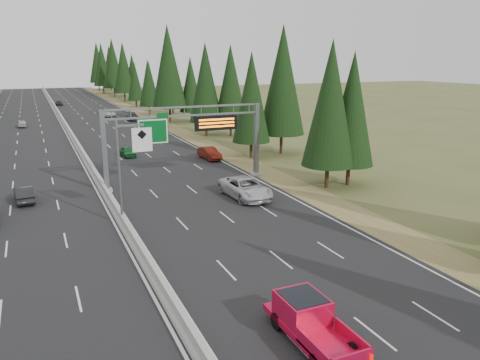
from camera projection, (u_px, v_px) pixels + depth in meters
name	position (u px, v px, depth m)	size (l,w,h in m)	color
road	(67.00, 129.00, 84.46)	(32.00, 260.00, 0.08)	black
shoulder_right	(163.00, 124.00, 91.45)	(3.60, 260.00, 0.06)	olive
median_barrier	(67.00, 127.00, 84.36)	(0.70, 260.00, 0.85)	gray
sign_gantry	(192.00, 132.00, 46.75)	(16.75, 0.98, 7.80)	slate
hov_sign_pole	(127.00, 165.00, 34.84)	(2.80, 0.50, 8.00)	slate
tree_row_right	(177.00, 74.00, 93.43)	(11.95, 238.80, 18.87)	black
silver_minivan	(245.00, 188.00, 42.71)	(3.00, 6.51, 1.81)	silver
red_pickup	(307.00, 317.00, 21.10)	(2.07, 5.78, 1.88)	black
car_ahead_green	(128.00, 152.00, 60.69)	(1.52, 3.77, 1.28)	#155C24
car_ahead_dkred	(209.00, 153.00, 59.01)	(1.59, 4.55, 1.50)	#5B150D
car_ahead_dkgrey	(133.00, 117.00, 95.88)	(2.07, 5.10, 1.48)	black
car_ahead_white	(108.00, 113.00, 102.53)	(2.52, 5.46, 1.52)	#BBBBBB
car_ahead_far	(59.00, 103.00, 126.24)	(1.61, 4.01, 1.37)	black
car_onc_near	(24.00, 194.00, 41.43)	(1.47, 4.23, 1.39)	black
car_onc_white	(22.00, 124.00, 86.57)	(1.51, 3.76, 1.28)	#B3B3B3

